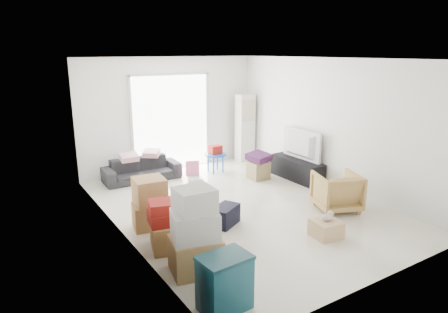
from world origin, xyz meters
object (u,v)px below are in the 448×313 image
at_px(ac_tower, 245,128).
at_px(ottoman, 258,170).
at_px(sofa, 142,166).
at_px(armchair, 337,190).
at_px(tv_console, 296,169).
at_px(wood_crate, 326,229).
at_px(storage_bins, 225,283).
at_px(television, 297,156).
at_px(kids_table, 215,153).

xyz_separation_m(ac_tower, ottoman, (-0.66, -1.48, -0.67)).
height_order(sofa, armchair, armchair).
distance_m(ac_tower, tv_console, 2.07).
bearing_deg(wood_crate, ac_tower, 70.67).
xyz_separation_m(sofa, storage_bins, (-0.91, -4.93, -0.00)).
distance_m(ac_tower, ottoman, 1.76).
distance_m(television, wood_crate, 2.94).
relative_size(tv_console, ottoman, 3.45).
xyz_separation_m(sofa, wood_crate, (1.39, -4.26, -0.20)).
relative_size(storage_bins, ottoman, 1.61).
bearing_deg(tv_console, television, 0.00).
xyz_separation_m(armchair, wood_crate, (-0.99, -0.71, -0.25)).
bearing_deg(tv_console, armchair, -109.16).
bearing_deg(storage_bins, tv_console, 38.56).
xyz_separation_m(ac_tower, armchair, (-0.55, -3.70, -0.49)).
xyz_separation_m(television, wood_crate, (-1.60, -2.44, -0.41)).
xyz_separation_m(tv_console, sofa, (-2.99, 1.82, 0.10)).
xyz_separation_m(kids_table, wood_crate, (-0.34, -3.91, -0.33)).
bearing_deg(kids_table, wood_crate, -94.91).
bearing_deg(wood_crate, sofa, 108.09).
bearing_deg(television, tv_console, 0.00).
distance_m(ac_tower, sofa, 2.99).
bearing_deg(storage_bins, sofa, 79.49).
bearing_deg(armchair, wood_crate, 56.71).
height_order(tv_console, kids_table, kids_table).
xyz_separation_m(tv_console, storage_bins, (-3.90, -3.11, 0.09)).
bearing_deg(tv_console, storage_bins, -141.44).
height_order(tv_console, television, television).
distance_m(storage_bins, kids_table, 5.29).
bearing_deg(kids_table, ac_tower, 22.39).
height_order(television, sofa, sofa).
distance_m(television, sofa, 3.50).
bearing_deg(storage_bins, kids_table, 60.03).
height_order(ac_tower, storage_bins, ac_tower).
bearing_deg(ac_tower, ottoman, -114.04).
height_order(tv_console, sofa, sofa).
height_order(television, wood_crate, television).
height_order(tv_console, wood_crate, tv_console).
bearing_deg(sofa, armchair, -54.19).
distance_m(tv_console, storage_bins, 4.99).
distance_m(television, kids_table, 1.94).
relative_size(ac_tower, television, 1.51).
xyz_separation_m(television, sofa, (-2.99, 1.82, -0.21)).
bearing_deg(wood_crate, television, 56.81).
bearing_deg(storage_bins, wood_crate, 16.20).
xyz_separation_m(ottoman, wood_crate, (-0.88, -2.92, -0.07)).
height_order(ottoman, kids_table, kids_table).
xyz_separation_m(ottoman, kids_table, (-0.55, 0.99, 0.26)).
bearing_deg(ottoman, armchair, -87.15).
xyz_separation_m(television, ottoman, (-0.71, 0.48, -0.34)).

